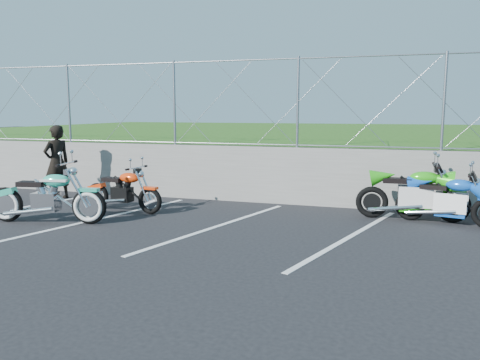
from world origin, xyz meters
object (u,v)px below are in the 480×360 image
(sportbike_green, at_px, (414,196))
(sportbike_blue, at_px, (449,202))
(cruiser_turquoise, at_px, (48,199))
(naked_orange, at_px, (124,192))
(person_standing, at_px, (57,162))

(sportbike_green, distance_m, sportbike_blue, 0.65)
(cruiser_turquoise, distance_m, sportbike_green, 7.01)
(naked_orange, distance_m, sportbike_blue, 6.48)
(naked_orange, bearing_deg, cruiser_turquoise, -114.19)
(cruiser_turquoise, xyz_separation_m, person_standing, (-1.44, 2.09, 0.43))
(naked_orange, bearing_deg, sportbike_blue, 13.79)
(cruiser_turquoise, bearing_deg, naked_orange, 48.05)
(cruiser_turquoise, height_order, naked_orange, cruiser_turquoise)
(sportbike_green, height_order, sportbike_blue, sportbike_green)
(cruiser_turquoise, relative_size, naked_orange, 1.20)
(naked_orange, bearing_deg, sportbike_green, 16.30)
(sportbike_green, relative_size, sportbike_blue, 1.13)
(cruiser_turquoise, xyz_separation_m, naked_orange, (0.81, 1.34, -0.05))
(person_standing, bearing_deg, naked_orange, 92.82)
(sportbike_blue, distance_m, person_standing, 8.69)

